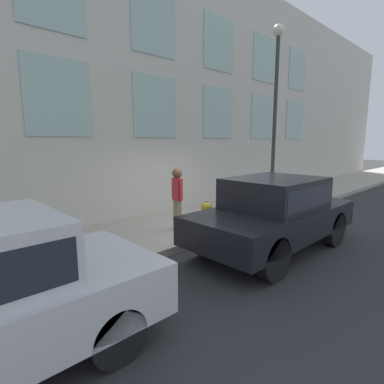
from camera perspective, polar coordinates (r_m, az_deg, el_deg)
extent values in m
plane|color=#2D2D30|center=(7.93, 6.36, -8.57)|extent=(80.00, 80.00, 0.00)
cube|color=#A8A093|center=(8.87, -0.89, -5.96)|extent=(2.92, 60.00, 0.17)
cube|color=beige|center=(9.97, -7.67, 20.44)|extent=(0.30, 40.00, 8.71)
cube|color=#9EBCB2|center=(16.53, 18.96, 12.78)|extent=(0.03, 1.62, 1.88)
cube|color=#9EBCB2|center=(14.01, 13.22, 13.70)|extent=(0.03, 1.62, 1.88)
cube|color=#9EBCB2|center=(11.69, 5.04, 14.78)|extent=(0.03, 1.62, 1.88)
cube|color=#9EBCB2|center=(9.71, -6.94, 15.82)|extent=(0.03, 1.62, 1.88)
cube|color=#9EBCB2|center=(8.30, -24.06, 16.16)|extent=(0.03, 1.62, 1.88)
cube|color=#9EBCB2|center=(16.86, 19.44, 21.09)|extent=(0.03, 1.62, 1.88)
cube|color=#9EBCB2|center=(14.41, 13.63, 23.44)|extent=(0.03, 1.62, 1.88)
cube|color=#9EBCB2|center=(12.16, 5.22, 26.33)|extent=(0.03, 1.62, 1.88)
cube|color=#9EBCB2|center=(10.27, -7.26, 29.51)|extent=(0.03, 1.62, 1.88)
cylinder|color=gold|center=(8.03, 2.75, -6.85)|extent=(0.38, 0.38, 0.04)
cylinder|color=gold|center=(7.96, 2.76, -4.96)|extent=(0.28, 0.28, 0.59)
sphere|color=#A4891E|center=(7.89, 2.78, -2.90)|extent=(0.29, 0.29, 0.29)
cylinder|color=black|center=(7.87, 2.79, -2.28)|extent=(0.10, 0.10, 0.12)
cylinder|color=gold|center=(8.08, 3.70, -4.24)|extent=(0.09, 0.10, 0.09)
cylinder|color=gold|center=(7.81, 1.81, -4.71)|extent=(0.09, 0.10, 0.09)
cylinder|color=#998466|center=(7.81, -2.40, -4.52)|extent=(0.11, 0.11, 0.78)
cylinder|color=#998466|center=(7.93, -3.18, -4.31)|extent=(0.11, 0.11, 0.78)
cube|color=red|center=(7.74, -2.83, 0.48)|extent=(0.21, 0.15, 0.58)
cylinder|color=red|center=(7.62, -2.09, 0.46)|extent=(0.09, 0.09, 0.55)
cylinder|color=red|center=(7.85, -3.55, 0.71)|extent=(0.09, 0.09, 0.55)
sphere|color=brown|center=(7.68, -2.86, 3.58)|extent=(0.26, 0.26, 0.26)
cylinder|color=black|center=(5.63, 15.24, -12.16)|extent=(0.24, 0.82, 0.82)
cylinder|color=black|center=(6.56, 2.73, -8.64)|extent=(0.24, 0.82, 0.82)
cylinder|color=black|center=(7.94, 25.43, -6.34)|extent=(0.24, 0.82, 0.82)
cylinder|color=black|center=(8.63, 15.18, -4.50)|extent=(0.24, 0.82, 0.82)
cube|color=black|center=(7.03, 15.31, -5.23)|extent=(1.89, 4.33, 0.59)
cube|color=black|center=(6.90, 15.54, -0.16)|extent=(1.66, 2.08, 0.67)
cube|color=#1E232D|center=(6.90, 15.54, -0.16)|extent=(1.67, 1.91, 0.43)
cylinder|color=black|center=(3.78, -14.23, -24.94)|extent=(0.24, 0.67, 0.67)
cylinder|color=black|center=(5.11, -23.71, -15.87)|extent=(0.24, 0.67, 0.67)
cylinder|color=#2D332D|center=(10.54, 14.76, -2.96)|extent=(0.26, 0.26, 0.12)
cylinder|color=#2D332D|center=(10.32, 15.42, 12.03)|extent=(0.12, 0.12, 5.58)
sphere|color=silver|center=(10.85, 16.18, 27.49)|extent=(0.36, 0.36, 0.36)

